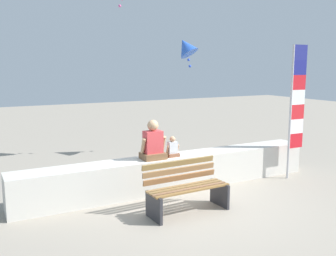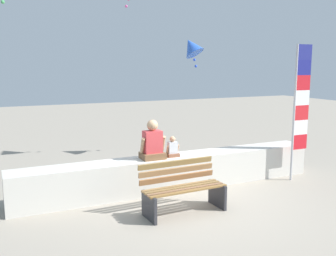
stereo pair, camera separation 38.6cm
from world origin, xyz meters
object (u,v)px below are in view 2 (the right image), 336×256
park_bench (183,189)px  person_child (172,149)px  person_adult (153,144)px  kite_blue (192,47)px  flag_banner (300,103)px

park_bench → person_child: size_ratio=3.53×
person_adult → kite_blue: (2.29, 2.61, 2.08)m
park_bench → flag_banner: size_ratio=0.50×
person_child → park_bench: bearing=-107.3°
kite_blue → flag_banner: bearing=-71.9°
person_adult → flag_banner: size_ratio=0.26×
park_bench → person_adult: bearing=93.6°
person_child → kite_blue: size_ratio=0.47×
person_adult → person_child: person_adult is taller
flag_banner → kite_blue: 3.58m
park_bench → flag_banner: bearing=11.2°
park_bench → person_adult: (-0.08, 1.19, 0.61)m
park_bench → kite_blue: bearing=59.8°
person_adult → kite_blue: bearing=48.7°
kite_blue → person_child: bearing=-125.2°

